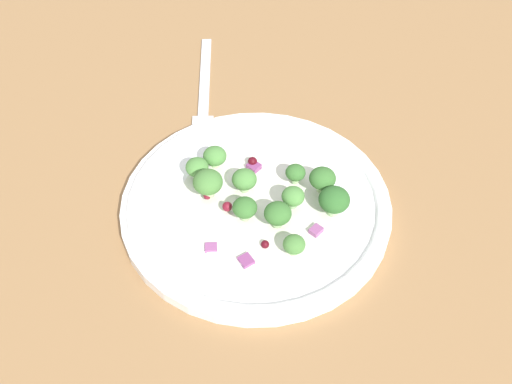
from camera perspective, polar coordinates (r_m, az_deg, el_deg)
name	(u,v)px	position (r cm, az deg, el deg)	size (l,w,h in cm)	color
ground_plane	(250,236)	(63.06, -0.51, -3.94)	(180.00, 180.00, 2.00)	olive
plate	(256,204)	(63.21, 0.00, -1.11)	(26.70, 26.70, 1.70)	white
dressing_pool	(256,201)	(62.87, 0.00, -0.85)	(15.49, 15.49, 0.20)	white
broccoli_floret_0	(247,205)	(60.36, -0.85, -1.21)	(2.37, 2.37, 2.39)	#9EC684
broccoli_floret_1	(278,214)	(59.35, 1.95, -1.97)	(2.59, 2.59, 2.63)	#9EC684
broccoli_floret_2	(322,179)	(62.31, 5.95, 1.17)	(2.62, 2.62, 2.66)	#ADD18E
broccoli_floret_3	(215,156)	(65.28, -3.70, 3.19)	(2.40, 2.40, 2.43)	#ADD18E
broccoli_floret_4	(295,173)	(63.35, 3.54, 1.71)	(2.01, 2.01, 2.03)	#9EC684
broccoli_floret_5	(294,245)	(57.96, 3.42, -4.72)	(2.06, 2.06, 2.09)	#ADD18E
broccoli_floret_6	(208,183)	(61.54, -4.32, 0.85)	(2.91, 2.91, 2.94)	#ADD18E
broccoli_floret_7	(197,168)	(64.18, -5.28, 2.18)	(2.31, 2.31, 2.34)	#ADD18E
broccoli_floret_8	(293,197)	(60.67, 3.33, -0.42)	(2.21, 2.21, 2.24)	#8EB77A
broccoli_floret_9	(244,180)	(62.69, -1.05, 1.10)	(2.47, 2.47, 2.50)	#9EC684
broccoli_floret_10	(334,200)	(60.84, 6.99, -0.73)	(3.00, 3.00, 3.04)	#9EC684
cranberry_0	(229,204)	(61.56, -2.40, -1.05)	(0.97, 0.97, 0.97)	maroon
cranberry_1	(289,200)	(62.06, 2.99, -0.70)	(0.92, 0.92, 0.92)	#4C0A14
cranberry_2	(265,244)	(59.14, 0.81, -4.69)	(0.78, 0.78, 0.78)	#4C0A14
cranberry_3	(207,195)	(62.59, -4.36, -0.31)	(0.81, 0.81, 0.81)	maroon
cranberry_4	(252,161)	(65.68, -0.32, 2.74)	(0.98, 0.98, 0.98)	#4C0A14
onion_bit_0	(211,248)	(59.31, -4.03, -4.98)	(1.14, 0.94, 0.43)	#934C84
onion_bit_1	(254,167)	(65.56, -0.19, 2.28)	(1.12, 1.22, 0.59)	#843D75
onion_bit_2	(246,260)	(58.13, -0.89, -6.12)	(1.27, 1.17, 0.35)	#843D75
onion_bit_3	(316,231)	(60.38, 5.38, -3.45)	(1.15, 0.95, 0.56)	#934C84
fork	(204,91)	(77.09, -4.65, 8.99)	(17.31, 10.22, 0.50)	silver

